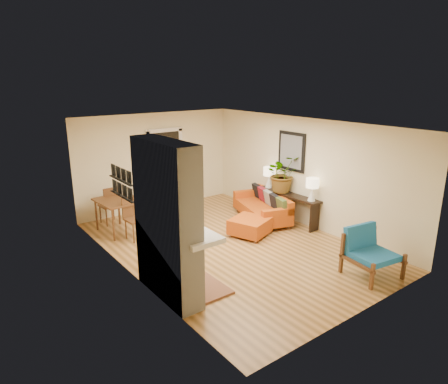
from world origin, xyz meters
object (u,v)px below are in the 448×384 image
(sofa, at_px, (264,207))
(ottoman, at_px, (250,226))
(console_table, at_px, (289,199))
(blue_chair, at_px, (368,249))
(lamp_far, at_px, (269,175))
(houseplant, at_px, (283,173))
(lamp_near, at_px, (312,187))
(dining_table, at_px, (118,206))

(sofa, height_order, ottoman, sofa)
(ottoman, bearing_deg, console_table, 4.99)
(ottoman, distance_m, blue_chair, 2.76)
(lamp_far, distance_m, houseplant, 0.52)
(console_table, bearing_deg, blue_chair, -106.23)
(console_table, distance_m, lamp_near, 0.87)
(lamp_far, bearing_deg, dining_table, 162.21)
(console_table, distance_m, houseplant, 0.66)
(dining_table, height_order, console_table, dining_table)
(lamp_far, xyz_separation_m, houseplant, (-0.01, -0.50, 0.14))
(sofa, distance_m, console_table, 0.66)
(blue_chair, relative_size, houseplant, 1.02)
(sofa, distance_m, dining_table, 3.59)
(blue_chair, xyz_separation_m, dining_table, (-2.82, 4.71, 0.15))
(lamp_near, xyz_separation_m, houseplant, (-0.01, 0.95, 0.14))
(houseplant, bearing_deg, lamp_near, -89.40)
(ottoman, bearing_deg, blue_chair, -78.73)
(lamp_far, bearing_deg, lamp_near, -90.00)
(sofa, xyz_separation_m, blue_chair, (-0.47, -3.31, 0.15))
(console_table, bearing_deg, lamp_near, -90.00)
(sofa, bearing_deg, lamp_far, 33.36)
(sofa, bearing_deg, ottoman, -148.46)
(dining_table, bearing_deg, ottoman, -41.41)
(ottoman, relative_size, dining_table, 0.56)
(blue_chair, relative_size, console_table, 0.52)
(sofa, relative_size, ottoman, 2.01)
(ottoman, distance_m, lamp_far, 1.80)
(console_table, height_order, lamp_near, lamp_near)
(console_table, height_order, houseplant, houseplant)
(ottoman, height_order, console_table, console_table)
(ottoman, relative_size, console_table, 0.55)
(lamp_near, relative_size, houseplant, 0.57)
(houseplant, bearing_deg, console_table, -87.48)
(dining_table, distance_m, houseplant, 4.04)
(sofa, bearing_deg, dining_table, 156.98)
(lamp_near, distance_m, houseplant, 0.96)
(houseplant, bearing_deg, blue_chair, -104.90)
(dining_table, bearing_deg, console_table, -27.52)
(lamp_far, bearing_deg, sofa, -146.64)
(lamp_near, distance_m, lamp_far, 1.45)
(ottoman, bearing_deg, sofa, 31.54)
(sofa, xyz_separation_m, dining_table, (-3.29, 1.40, 0.30))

